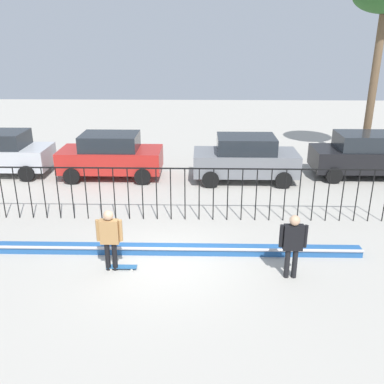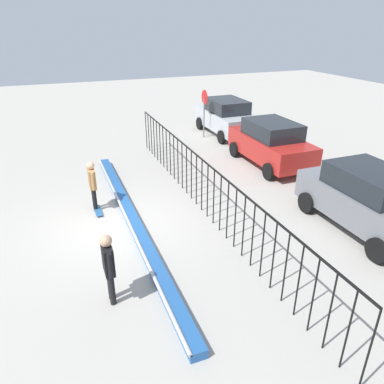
{
  "view_description": "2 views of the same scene",
  "coord_description": "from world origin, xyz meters",
  "px_view_note": "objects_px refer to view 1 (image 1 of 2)",
  "views": [
    {
      "loc": [
        1.0,
        -10.16,
        5.87
      ],
      "look_at": [
        0.71,
        2.42,
        1.16
      ],
      "focal_mm": 39.92,
      "sensor_mm": 36.0,
      "label": 1
    },
    {
      "loc": [
        9.89,
        -1.3,
        5.73
      ],
      "look_at": [
        0.29,
        2.45,
        0.86
      ],
      "focal_mm": 34.16,
      "sensor_mm": 36.0,
      "label": 2
    }
  ],
  "objects_px": {
    "parked_car_gray": "(245,158)",
    "parked_car_black": "(364,155)",
    "skateboard": "(122,267)",
    "camera_operator": "(293,241)",
    "parked_car_silver": "(0,153)",
    "skateboarder": "(110,235)",
    "parked_car_red": "(111,155)"
  },
  "relations": [
    {
      "from": "parked_car_black",
      "to": "skateboard",
      "type": "bearing_deg",
      "value": -134.85
    },
    {
      "from": "camera_operator",
      "to": "parked_car_silver",
      "type": "xyz_separation_m",
      "value": [
        -11.07,
        8.24,
        -0.06
      ]
    },
    {
      "from": "camera_operator",
      "to": "parked_car_black",
      "type": "bearing_deg",
      "value": -112.59
    },
    {
      "from": "skateboarder",
      "to": "parked_car_red",
      "type": "height_order",
      "value": "parked_car_red"
    },
    {
      "from": "parked_car_silver",
      "to": "parked_car_gray",
      "type": "height_order",
      "value": "same"
    },
    {
      "from": "skateboarder",
      "to": "camera_operator",
      "type": "distance_m",
      "value": 4.63
    },
    {
      "from": "parked_car_black",
      "to": "parked_car_silver",
      "type": "bearing_deg",
      "value": -176.16
    },
    {
      "from": "parked_car_silver",
      "to": "parked_car_black",
      "type": "height_order",
      "value": "same"
    },
    {
      "from": "parked_car_gray",
      "to": "parked_car_black",
      "type": "bearing_deg",
      "value": 4.76
    },
    {
      "from": "skateboard",
      "to": "parked_car_silver",
      "type": "relative_size",
      "value": 0.19
    },
    {
      "from": "parked_car_gray",
      "to": "parked_car_black",
      "type": "relative_size",
      "value": 1.0
    },
    {
      "from": "camera_operator",
      "to": "parked_car_red",
      "type": "height_order",
      "value": "parked_car_red"
    },
    {
      "from": "skateboard",
      "to": "parked_car_black",
      "type": "bearing_deg",
      "value": 36.0
    },
    {
      "from": "parked_car_silver",
      "to": "parked_car_black",
      "type": "xyz_separation_m",
      "value": [
        15.73,
        0.05,
        0.0
      ]
    },
    {
      "from": "camera_operator",
      "to": "skateboard",
      "type": "bearing_deg",
      "value": 2.82
    },
    {
      "from": "parked_car_silver",
      "to": "parked_car_gray",
      "type": "relative_size",
      "value": 1.0
    },
    {
      "from": "parked_car_gray",
      "to": "parked_car_black",
      "type": "height_order",
      "value": "same"
    },
    {
      "from": "parked_car_silver",
      "to": "camera_operator",
      "type": "bearing_deg",
      "value": -32.9
    },
    {
      "from": "camera_operator",
      "to": "parked_car_black",
      "type": "xyz_separation_m",
      "value": [
        4.66,
        8.29,
        -0.06
      ]
    },
    {
      "from": "parked_car_silver",
      "to": "parked_car_red",
      "type": "xyz_separation_m",
      "value": [
        4.91,
        -0.29,
        0.0
      ]
    },
    {
      "from": "camera_operator",
      "to": "parked_car_red",
      "type": "xyz_separation_m",
      "value": [
        -6.16,
        7.95,
        -0.06
      ]
    },
    {
      "from": "skateboard",
      "to": "parked_car_silver",
      "type": "xyz_separation_m",
      "value": [
        -6.69,
        7.94,
        0.91
      ]
    },
    {
      "from": "skateboarder",
      "to": "skateboard",
      "type": "relative_size",
      "value": 2.11
    },
    {
      "from": "parked_car_red",
      "to": "skateboard",
      "type": "bearing_deg",
      "value": -75.24
    },
    {
      "from": "skateboarder",
      "to": "parked_car_gray",
      "type": "bearing_deg",
      "value": 37.87
    },
    {
      "from": "skateboarder",
      "to": "skateboard",
      "type": "bearing_deg",
      "value": -13.23
    },
    {
      "from": "skateboarder",
      "to": "parked_car_black",
      "type": "relative_size",
      "value": 0.39
    },
    {
      "from": "parked_car_red",
      "to": "parked_car_black",
      "type": "relative_size",
      "value": 1.0
    },
    {
      "from": "camera_operator",
      "to": "parked_car_gray",
      "type": "height_order",
      "value": "parked_car_gray"
    },
    {
      "from": "camera_operator",
      "to": "parked_car_gray",
      "type": "distance_m",
      "value": 7.66
    },
    {
      "from": "skateboard",
      "to": "parked_car_black",
      "type": "xyz_separation_m",
      "value": [
        9.03,
        7.99,
        0.91
      ]
    },
    {
      "from": "skateboard",
      "to": "parked_car_silver",
      "type": "bearing_deg",
      "value": 124.65
    }
  ]
}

